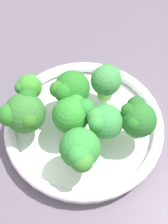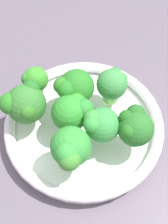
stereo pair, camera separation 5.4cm
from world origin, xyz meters
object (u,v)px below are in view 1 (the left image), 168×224
broccoli_floret_7 (73,113)px  bowl (84,126)px  broccoli_floret_6 (70,89)px  broccoli_floret_1 (80,151)px  broccoli_floret_2 (104,122)px  broccoli_floret_3 (107,80)px  broccoli_floret_5 (24,113)px  broccoli_floret_4 (137,119)px  broccoli_floret_0 (29,87)px

broccoli_floret_7 → bowl: bearing=104.3°
bowl → broccoli_floret_6: bearing=-157.1°
broccoli_floret_1 → broccoli_floret_2: broccoli_floret_1 is taller
broccoli_floret_3 → broccoli_floret_5: bearing=-74.0°
bowl → broccoli_floret_5: broccoli_floret_5 is taller
broccoli_floret_4 → broccoli_floret_2: bearing=-95.8°
broccoli_floret_1 → broccoli_floret_6: 11.53cm
broccoli_floret_3 → broccoli_floret_5: (4.11, -14.36, 0.14)cm
broccoli_floret_2 → broccoli_floret_7: 5.16cm
broccoli_floret_6 → broccoli_floret_5: bearing=-69.2°
broccoli_floret_3 → broccoli_floret_7: size_ratio=0.99×
bowl → broccoli_floret_1: size_ratio=3.53×
bowl → broccoli_floret_1: bearing=-14.6°
broccoli_floret_5 → broccoli_floret_4: bearing=75.4°
broccoli_floret_0 → broccoli_floret_1: broccoli_floret_1 is taller
broccoli_floret_2 → broccoli_floret_4: (0.53, 5.20, 0.22)cm
broccoli_floret_3 → broccoli_floret_6: (1.09, -6.43, 0.47)cm
broccoli_floret_3 → broccoli_floret_4: (8.62, 2.98, 0.51)cm
broccoli_floret_3 → broccoli_floret_7: same height
bowl → broccoli_floret_4: (3.68, 7.78, 6.25)cm
broccoli_floret_3 → broccoli_floret_4: size_ratio=0.95×
broccoli_floret_4 → broccoli_floret_0: bearing=-121.2°
broccoli_floret_4 → broccoli_floret_5: bearing=-104.6°
broccoli_floret_2 → broccoli_floret_4: bearing=84.2°
broccoli_floret_5 → bowl: bearing=85.0°
broccoli_floret_4 → broccoli_floret_6: size_ratio=0.98×
broccoli_floret_3 → broccoli_floret_5: size_ratio=0.92×
broccoli_floret_2 → broccoli_floret_5: (-3.99, -12.15, -0.15)cm
broccoli_floret_4 → broccoli_floret_7: size_ratio=1.05×
broccoli_floret_5 → broccoli_floret_2: bearing=71.8°
broccoli_floret_7 → broccoli_floret_0: bearing=-134.9°
broccoli_floret_0 → broccoli_floret_1: size_ratio=0.77×
broccoli_floret_1 → broccoli_floret_3: size_ratio=1.14×
bowl → broccoli_floret_4: bearing=64.7°
broccoli_floret_0 → broccoli_floret_2: broccoli_floret_2 is taller
broccoli_floret_0 → broccoli_floret_7: (6.55, 6.57, 0.23)cm
broccoli_floret_1 → broccoli_floret_4: broccoli_floret_1 is taller
broccoli_floret_0 → broccoli_floret_4: bearing=58.8°
broccoli_floret_2 → broccoli_floret_6: bearing=-149.0°
broccoli_floret_1 → broccoli_floret_7: size_ratio=1.13×
broccoli_floret_0 → broccoli_floret_4: 18.90cm
broccoli_floret_6 → broccoli_floret_2: bearing=31.0°
broccoli_floret_2 → broccoli_floret_3: 8.40cm
broccoli_floret_1 → broccoli_floret_7: 7.28cm
broccoli_floret_4 → broccoli_floret_6: (-7.53, -9.41, -0.04)cm
broccoli_floret_0 → broccoli_floret_6: 7.15cm
broccoli_floret_0 → broccoli_floret_1: (13.76, 6.38, 1.21)cm
broccoli_floret_0 → broccoli_floret_3: broccoli_floret_3 is taller
bowl → broccoli_floret_2: 7.28cm
broccoli_floret_3 → broccoli_floret_7: 8.53cm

